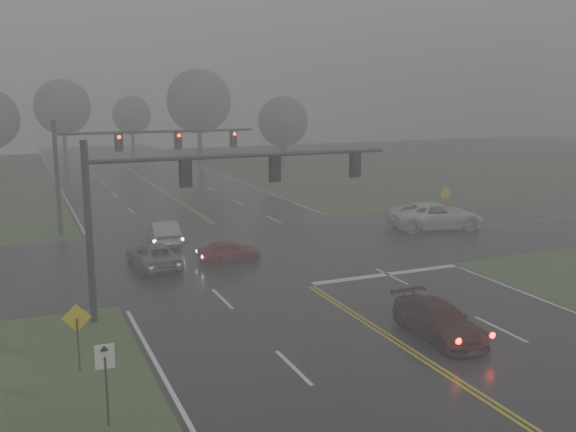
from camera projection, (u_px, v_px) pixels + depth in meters
name	position (u px, v px, depth m)	size (l,w,h in m)	color
ground	(522.00, 423.00, 18.29)	(180.00, 180.00, 0.00)	#2F471E
main_road	(266.00, 258.00, 36.31)	(18.00, 160.00, 0.02)	black
cross_street	(254.00, 250.00, 38.11)	(120.00, 14.00, 0.02)	black
stop_bar	(387.00, 275.00, 33.01)	(8.50, 0.50, 0.01)	silver
sedan_maroon	(438.00, 337.00, 24.65)	(1.88, 4.63, 1.34)	black
sedan_red	(229.00, 262.00, 35.53)	(1.41, 3.50, 1.19)	maroon
sedan_silver	(164.00, 244.00, 39.52)	(1.58, 4.52, 1.49)	#94969B
car_grey	(154.00, 267.00, 34.42)	(2.14, 4.64, 1.29)	slate
pickup_white	(435.00, 229.00, 43.92)	(3.00, 6.50, 1.81)	white
signal_gantry_near	(191.00, 189.00, 26.96)	(13.64, 0.33, 7.45)	black
signal_gantry_far	(122.00, 152.00, 42.90)	(13.59, 0.38, 7.45)	black
sign_diamond_west	(77.00, 326.00, 21.45)	(0.97, 0.21, 2.36)	black
sign_arrow_white	(106.00, 369.00, 17.87)	(0.54, 0.10, 2.43)	black
sign_diamond_east	(445.00, 199.00, 45.30)	(1.11, 0.19, 2.69)	black
tree_ne_a	(199.00, 101.00, 81.99)	(8.22, 8.22, 12.07)	#30281F
tree_n_mid	(62.00, 107.00, 85.09)	(7.37, 7.37, 10.82)	#30281F
tree_e_near	(283.00, 122.00, 75.40)	(5.90, 5.90, 8.67)	#30281F
tree_n_far	(132.00, 115.00, 97.45)	(5.82, 5.82, 8.54)	#30281F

